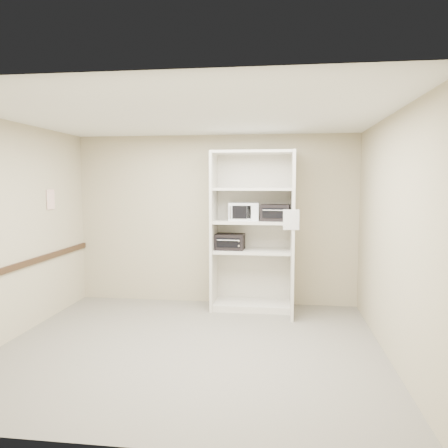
# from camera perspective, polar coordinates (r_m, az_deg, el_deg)

# --- Properties ---
(floor) EXTENTS (4.50, 4.00, 0.01)m
(floor) POSITION_cam_1_polar(r_m,az_deg,el_deg) (5.40, -4.40, -15.72)
(floor) COLOR #6B685C
(floor) RESTS_ON ground
(ceiling) EXTENTS (4.50, 4.00, 0.01)m
(ceiling) POSITION_cam_1_polar(r_m,az_deg,el_deg) (5.09, -4.62, 13.93)
(ceiling) COLOR white
(wall_back) EXTENTS (4.50, 0.02, 2.70)m
(wall_back) POSITION_cam_1_polar(r_m,az_deg,el_deg) (7.03, -1.14, 0.56)
(wall_back) COLOR tan
(wall_back) RESTS_ON ground
(wall_front) EXTENTS (4.50, 0.02, 2.70)m
(wall_front) POSITION_cam_1_polar(r_m,az_deg,el_deg) (3.16, -12.04, -5.54)
(wall_front) COLOR tan
(wall_front) RESTS_ON ground
(wall_left) EXTENTS (0.02, 4.00, 2.70)m
(wall_left) POSITION_cam_1_polar(r_m,az_deg,el_deg) (5.95, -26.21, -0.88)
(wall_left) COLOR tan
(wall_left) RESTS_ON ground
(wall_right) EXTENTS (0.02, 4.00, 2.70)m
(wall_right) POSITION_cam_1_polar(r_m,az_deg,el_deg) (5.11, 21.05, -1.64)
(wall_right) COLOR tan
(wall_right) RESTS_ON ground
(shelving_unit) EXTENTS (1.24, 0.92, 2.42)m
(shelving_unit) POSITION_cam_1_polar(r_m,az_deg,el_deg) (6.69, 4.13, -1.59)
(shelving_unit) COLOR silver
(shelving_unit) RESTS_ON floor
(microwave) EXTENTS (0.48, 0.39, 0.27)m
(microwave) POSITION_cam_1_polar(r_m,az_deg,el_deg) (6.71, 2.54, 1.65)
(microwave) COLOR white
(microwave) RESTS_ON shelving_unit
(toaster_oven_upper) EXTENTS (0.45, 0.36, 0.25)m
(toaster_oven_upper) POSITION_cam_1_polar(r_m,az_deg,el_deg) (6.64, 6.71, 1.48)
(toaster_oven_upper) COLOR black
(toaster_oven_upper) RESTS_ON shelving_unit
(toaster_oven_lower) EXTENTS (0.45, 0.35, 0.24)m
(toaster_oven_lower) POSITION_cam_1_polar(r_m,az_deg,el_deg) (6.72, 0.79, -2.32)
(toaster_oven_lower) COLOR black
(toaster_oven_lower) RESTS_ON shelving_unit
(paper_sign) EXTENTS (0.21, 0.01, 0.27)m
(paper_sign) POSITION_cam_1_polar(r_m,az_deg,el_deg) (6.02, 8.77, 0.55)
(paper_sign) COLOR white
(paper_sign) RESTS_ON shelving_unit
(chair_rail) EXTENTS (0.04, 3.98, 0.08)m
(chair_rail) POSITION_cam_1_polar(r_m,az_deg,el_deg) (6.00, -25.85, -5.16)
(chair_rail) COLOR #311F12
(chair_rail) RESTS_ON wall_left
(wall_poster) EXTENTS (0.01, 0.20, 0.29)m
(wall_poster) POSITION_cam_1_polar(r_m,az_deg,el_deg) (6.75, -21.70, 3.00)
(wall_poster) COLOR white
(wall_poster) RESTS_ON wall_left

